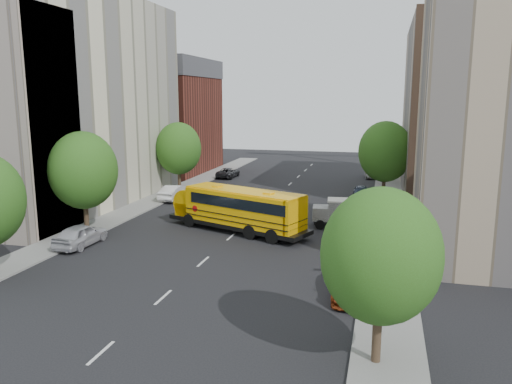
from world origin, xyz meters
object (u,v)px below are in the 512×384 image
at_px(street_tree_4, 385,152).
at_px(parked_car_3, 352,281).
at_px(street_tree_5, 385,144).
at_px(parked_car_1, 176,192).
at_px(parked_car_4, 361,193).
at_px(street_tree_1, 83,170).
at_px(parked_car_0, 81,235).
at_px(safari_truck, 349,213).
at_px(parked_car_5, 371,172).
at_px(street_tree_3, 381,256).
at_px(street_tree_2, 178,149).
at_px(school_bus, 236,207).
at_px(parked_car_2, 228,173).

relative_size(street_tree_4, parked_car_3, 1.54).
xyz_separation_m(street_tree_4, street_tree_5, (-0.00, 12.00, -0.37)).
xyz_separation_m(parked_car_1, parked_car_4, (18.40, 5.10, -0.09)).
distance_m(street_tree_1, parked_car_0, 5.27).
distance_m(safari_truck, parked_car_0, 20.55).
xyz_separation_m(parked_car_1, parked_car_5, (18.93, 19.77, -0.11)).
height_order(street_tree_3, parked_car_3, street_tree_3).
bearing_deg(street_tree_2, street_tree_5, 28.61).
xyz_separation_m(street_tree_1, parked_car_3, (20.60, -7.08, -4.19)).
distance_m(street_tree_5, parked_car_3, 37.32).
bearing_deg(street_tree_2, safari_truck, -29.56).
distance_m(parked_car_3, parked_car_4, 25.91).
bearing_deg(parked_car_0, street_tree_3, 152.57).
distance_m(school_bus, parked_car_4, 17.59).
height_order(street_tree_4, parked_car_1, street_tree_4).
relative_size(street_tree_2, parked_car_4, 1.89).
relative_size(street_tree_3, parked_car_3, 1.36).
bearing_deg(street_tree_5, street_tree_2, -151.39).
bearing_deg(street_tree_3, parked_car_2, 114.80).
distance_m(street_tree_1, street_tree_3, 26.08).
relative_size(school_bus, parked_car_0, 2.64).
bearing_deg(parked_car_2, parked_car_1, 87.56).
relative_size(street_tree_2, parked_car_5, 1.86).
bearing_deg(street_tree_5, school_bus, -112.93).
xyz_separation_m(parked_car_1, parked_car_3, (19.20, -20.80, -0.03)).
bearing_deg(school_bus, parked_car_3, -26.56).
bearing_deg(school_bus, street_tree_4, 73.53).
bearing_deg(school_bus, street_tree_2, 148.71).
xyz_separation_m(street_tree_5, parked_car_5, (-1.67, 3.49, -4.02)).
xyz_separation_m(street_tree_3, safari_truck, (-2.61, 21.01, -3.24)).
relative_size(parked_car_4, parked_car_5, 0.99).
distance_m(street_tree_4, parked_car_1, 21.47).
relative_size(street_tree_4, safari_truck, 1.47).
distance_m(street_tree_5, safari_truck, 23.40).
relative_size(parked_car_1, parked_car_5, 1.16).
bearing_deg(street_tree_2, parked_car_1, -71.90).
relative_size(street_tree_2, street_tree_3, 1.08).
height_order(street_tree_2, parked_car_5, street_tree_2).
bearing_deg(parked_car_4, parked_car_3, -91.82).
relative_size(parked_car_0, parked_car_1, 0.98).
height_order(safari_truck, parked_car_0, safari_truck).
xyz_separation_m(parked_car_2, parked_car_4, (17.60, -10.04, 0.05)).
relative_size(street_tree_5, parked_car_1, 1.57).
distance_m(street_tree_1, parked_car_2, 29.26).
relative_size(parked_car_0, parked_car_2, 1.01).
distance_m(street_tree_1, street_tree_5, 37.20).
bearing_deg(parked_car_4, street_tree_1, -140.04).
xyz_separation_m(parked_car_0, parked_car_5, (18.93, 36.41, -0.12)).
height_order(safari_truck, parked_car_2, safari_truck).
bearing_deg(street_tree_3, street_tree_1, 147.53).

